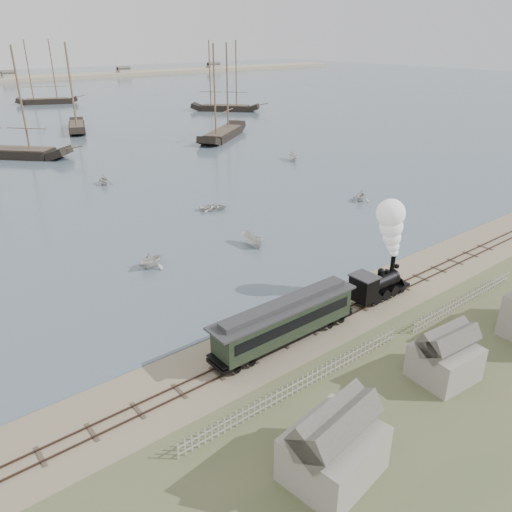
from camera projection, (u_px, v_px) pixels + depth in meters
ground at (302, 316)px, 41.94m from camera, size 600.00×600.00×0.00m
rail_track at (319, 326)px, 40.50m from camera, size 120.00×1.80×0.16m
picket_fence_west at (303, 390)px, 33.26m from camera, size 19.00×0.10×1.20m
picket_fence_east at (465, 305)px, 43.68m from camera, size 15.00×0.10×1.20m
shed_left at (332, 473)px, 26.99m from camera, size 5.00×4.00×4.10m
shed_mid at (442, 377)px, 34.51m from camera, size 4.00×3.50×3.60m
locomotive at (389, 255)px, 43.65m from camera, size 6.92×2.58×8.63m
passenger_coach at (285, 320)px, 37.60m from camera, size 12.95×2.50×3.15m
beached_dinghy at (277, 319)px, 40.67m from camera, size 4.51×5.00×0.85m
rowboat_1 at (151, 259)px, 50.23m from camera, size 3.52×3.82×1.68m
rowboat_2 at (252, 240)px, 55.44m from camera, size 3.45×1.30×1.33m
rowboat_3 at (213, 207)px, 66.65m from camera, size 4.13×4.52×0.76m
rowboat_4 at (361, 195)px, 70.26m from camera, size 3.59×3.75×1.53m
rowboat_5 at (293, 157)px, 92.39m from camera, size 3.75×2.61×1.36m
rowboat_7 at (104, 179)px, 77.72m from camera, size 3.38×3.02×1.61m
schooner_2 at (1, 103)px, 91.07m from camera, size 19.60×20.43×20.00m
schooner_3 at (71, 87)px, 116.43m from camera, size 9.53×17.46×20.00m
schooner_4 at (222, 92)px, 108.31m from camera, size 20.71×17.09×20.00m
schooner_5 at (224, 76)px, 147.06m from camera, size 17.56×18.19×20.00m
schooner_8 at (42, 72)px, 161.94m from camera, size 19.36×11.31×20.00m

